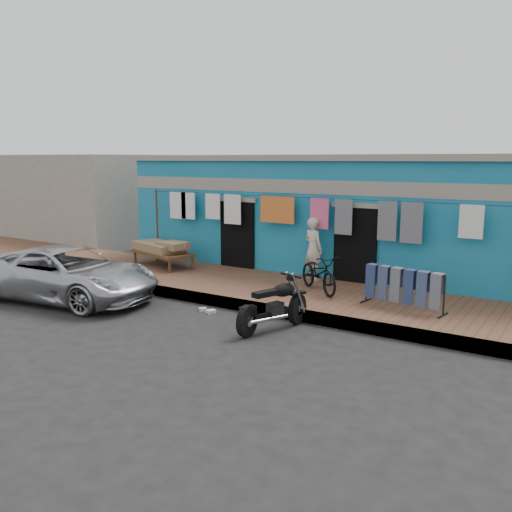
{
  "coord_description": "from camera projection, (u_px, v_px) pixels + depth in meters",
  "views": [
    {
      "loc": [
        6.31,
        -7.85,
        3.25
      ],
      "look_at": [
        0.0,
        2.0,
        1.15
      ],
      "focal_mm": 38.0,
      "sensor_mm": 36.0,
      "label": 1
    }
  ],
  "objects": [
    {
      "name": "ground",
      "position": [
        200.0,
        330.0,
        10.43
      ],
      "size": [
        80.0,
        80.0,
        0.0
      ],
      "primitive_type": "plane",
      "color": "black",
      "rests_on": "ground"
    },
    {
      "name": "sidewalk",
      "position": [
        279.0,
        292.0,
        12.89
      ],
      "size": [
        28.0,
        3.0,
        0.25
      ],
      "primitive_type": "cube",
      "color": "brown",
      "rests_on": "ground"
    },
    {
      "name": "curb",
      "position": [
        245.0,
        306.0,
        11.69
      ],
      "size": [
        28.0,
        0.1,
        0.25
      ],
      "primitive_type": "cube",
      "color": "gray",
      "rests_on": "ground"
    },
    {
      "name": "building",
      "position": [
        347.0,
        213.0,
        15.92
      ],
      "size": [
        12.2,
        5.2,
        3.36
      ],
      "color": "#147098",
      "rests_on": "ground"
    },
    {
      "name": "neighbor_left",
      "position": [
        93.0,
        198.0,
        21.77
      ],
      "size": [
        6.0,
        5.0,
        3.4
      ],
      "primitive_type": "cube",
      "color": "#9E9384",
      "rests_on": "ground"
    },
    {
      "name": "clothesline",
      "position": [
        292.0,
        216.0,
        13.81
      ],
      "size": [
        10.06,
        0.06,
        2.1
      ],
      "color": "brown",
      "rests_on": "sidewalk"
    },
    {
      "name": "car",
      "position": [
        66.0,
        273.0,
        12.57
      ],
      "size": [
        4.78,
        2.68,
        1.28
      ],
      "primitive_type": "imported",
      "rotation": [
        0.0,
        0.0,
        1.71
      ],
      "color": "#B4B3B8",
      "rests_on": "ground"
    },
    {
      "name": "seated_person",
      "position": [
        313.0,
        249.0,
        13.55
      ],
      "size": [
        0.66,
        0.56,
        1.57
      ],
      "primitive_type": "imported",
      "rotation": [
        0.0,
        0.0,
        2.77
      ],
      "color": "beige",
      "rests_on": "sidewalk"
    },
    {
      "name": "bicycle",
      "position": [
        319.0,
        269.0,
        12.33
      ],
      "size": [
        1.66,
        1.47,
        1.07
      ],
      "primitive_type": "imported",
      "rotation": [
        0.0,
        0.0,
        0.91
      ],
      "color": "black",
      "rests_on": "sidewalk"
    },
    {
      "name": "motorcycle",
      "position": [
        273.0,
        304.0,
        10.36
      ],
      "size": [
        1.54,
        1.94,
        1.03
      ],
      "primitive_type": null,
      "rotation": [
        0.0,
        0.0,
        -0.33
      ],
      "color": "black",
      "rests_on": "ground"
    },
    {
      "name": "charpoy",
      "position": [
        163.0,
        254.0,
        15.32
      ],
      "size": [
        2.62,
        2.1,
        0.71
      ],
      "primitive_type": null,
      "rotation": [
        0.0,
        0.0,
        -0.28
      ],
      "color": "brown",
      "rests_on": "sidewalk"
    },
    {
      "name": "jeans_rack",
      "position": [
        403.0,
        288.0,
        10.95
      ],
      "size": [
        1.89,
        0.89,
        0.86
      ],
      "primitive_type": null,
      "rotation": [
        0.0,
        0.0,
        -0.15
      ],
      "color": "black",
      "rests_on": "sidewalk"
    },
    {
      "name": "litter_a",
      "position": [
        203.0,
        309.0,
        11.73
      ],
      "size": [
        0.2,
        0.2,
        0.07
      ],
      "primitive_type": "cube",
      "rotation": [
        0.0,
        0.0,
        0.74
      ],
      "color": "silver",
      "rests_on": "ground"
    },
    {
      "name": "litter_b",
      "position": [
        251.0,
        316.0,
        11.21
      ],
      "size": [
        0.16,
        0.19,
        0.08
      ],
      "primitive_type": "cube",
      "rotation": [
        0.0,
        0.0,
        1.25
      ],
      "color": "silver",
      "rests_on": "ground"
    },
    {
      "name": "litter_c",
      "position": [
        211.0,
        312.0,
        11.56
      ],
      "size": [
        0.21,
        0.23,
        0.07
      ],
      "primitive_type": "cube",
      "rotation": [
        0.0,
        0.0,
        1.15
      ],
      "color": "silver",
      "rests_on": "ground"
    }
  ]
}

